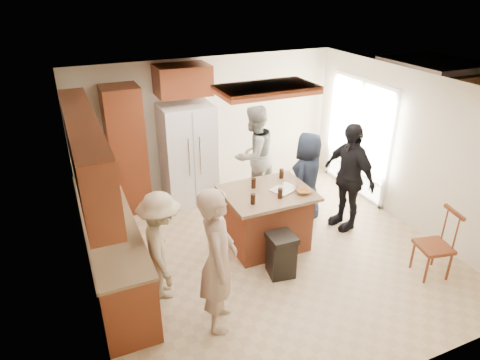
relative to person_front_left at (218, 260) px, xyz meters
name	(u,v)px	position (x,y,z in m)	size (l,w,h in m)	color
room_shell	(418,127)	(5.57, 2.69, -0.04)	(8.00, 5.20, 5.00)	tan
person_front_left	(218,260)	(0.00, 0.00, 0.00)	(0.66, 0.48, 1.80)	tan
person_behind_left	(254,155)	(1.71, 2.65, -0.01)	(0.87, 0.54, 1.79)	gray
person_behind_right	(307,178)	(2.22, 1.68, -0.13)	(0.75, 0.49, 1.54)	black
person_side_right	(348,177)	(2.70, 1.24, -0.01)	(1.04, 0.53, 1.78)	black
person_counter	(162,246)	(-0.46, 0.78, -0.17)	(0.95, 0.44, 1.47)	tan
left_cabinetry	(103,215)	(-1.05, 1.44, 0.05)	(0.64, 3.00, 2.30)	maroon
back_wall_units	(141,133)	(-0.14, 3.24, 0.48)	(1.80, 0.60, 2.45)	maroon
refrigerator	(188,154)	(0.65, 3.16, 0.00)	(0.90, 0.76, 1.80)	white
kitchen_island	(267,218)	(1.26, 1.23, -0.43)	(1.28, 1.03, 0.93)	#A84B2B
island_items	(284,189)	(1.47, 1.14, 0.07)	(0.97, 0.74, 0.15)	silver
trash_bin	(281,255)	(1.12, 0.51, -0.58)	(0.39, 0.39, 0.63)	black
spindle_chair	(435,246)	(3.04, -0.33, -0.45)	(0.50, 0.50, 0.99)	maroon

